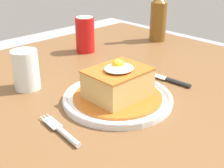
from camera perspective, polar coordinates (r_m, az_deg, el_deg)
name	(u,v)px	position (r m, az deg, el deg)	size (l,w,h in m)	color
dining_table	(78,125)	(0.85, -6.41, -7.64)	(1.29, 0.93, 0.73)	brown
main_plate	(118,98)	(0.74, 1.07, -2.63)	(0.27, 0.27, 0.02)	white
sandwich_meal	(118,85)	(0.73, 1.10, -0.11)	(0.22, 0.22, 0.10)	#B75B1E
fork	(63,132)	(0.63, -9.16, -8.86)	(0.03, 0.14, 0.01)	silver
knife	(171,80)	(0.87, 10.91, 0.71)	(0.03, 0.17, 0.01)	#262628
soda_can	(85,35)	(1.09, -5.05, 9.16)	(0.07, 0.07, 0.12)	red
beer_bottle_amber	(159,15)	(1.23, 8.69, 12.55)	(0.06, 0.06, 0.27)	brown
drinking_glass	(26,72)	(0.83, -15.71, 2.09)	(0.07, 0.07, 0.10)	#3F2314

